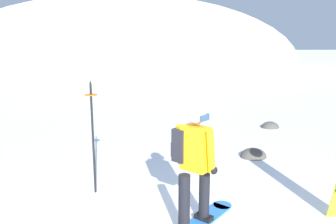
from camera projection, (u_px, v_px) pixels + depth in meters
ridge_peak_main at (126, 65)px, 40.96m from camera, size 41.40×37.26×16.17m
ridge_peak_far at (12, 60)px, 53.36m from camera, size 30.06×27.05×9.22m
snowboarder_main at (193, 163)px, 4.30m from camera, size 1.35×1.42×1.71m
piste_marker_near at (93, 129)px, 5.33m from camera, size 0.20×0.20×1.93m
rock_dark at (253, 157)px, 7.28m from camera, size 0.58×0.49×0.41m
rock_small at (270, 128)px, 9.86m from camera, size 0.53×0.45×0.37m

